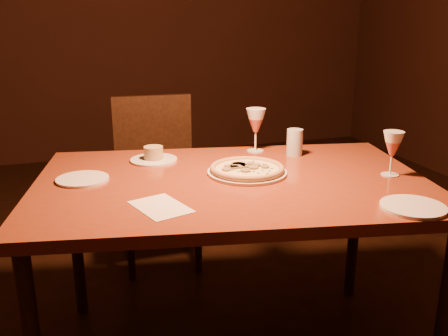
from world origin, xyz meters
name	(u,v)px	position (x,y,z in m)	size (l,w,h in m)	color
back_wall	(87,6)	(0.00, 3.50, 1.50)	(6.00, 0.04, 3.00)	#351711
dining_table	(232,196)	(0.29, 0.08, 0.74)	(1.67, 1.24, 0.81)	brown
chair_far	(157,171)	(0.18, 1.12, 0.55)	(0.50, 0.50, 0.97)	black
pizza_plate	(247,169)	(0.37, 0.12, 0.83)	(0.32, 0.32, 0.03)	silver
ramekin_saucer	(154,156)	(0.04, 0.42, 0.83)	(0.20, 0.20, 0.06)	silver
wine_glass_far	(256,130)	(0.53, 0.44, 0.91)	(0.09, 0.09, 0.20)	#A84E46
wine_glass_right	(392,154)	(0.90, -0.07, 0.90)	(0.08, 0.08, 0.18)	#A84E46
water_tumbler	(295,142)	(0.67, 0.32, 0.87)	(0.07, 0.07, 0.12)	#B0BAC0
side_plate_left	(82,179)	(-0.27, 0.24, 0.82)	(0.20, 0.20, 0.01)	silver
side_plate_near	(413,207)	(0.76, -0.40, 0.82)	(0.21, 0.21, 0.01)	silver
menu_card	(161,207)	(-0.03, -0.13, 0.81)	(0.15, 0.21, 0.00)	beige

